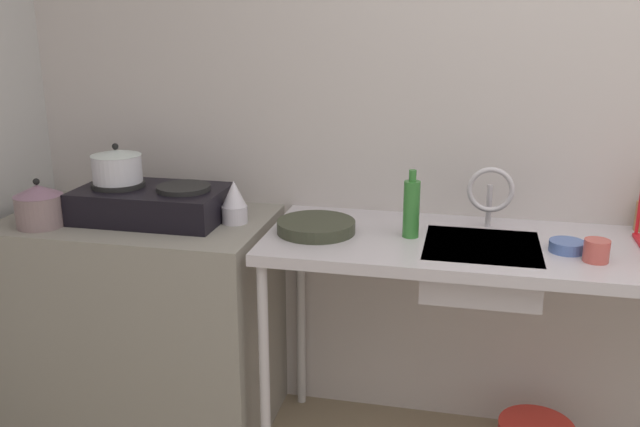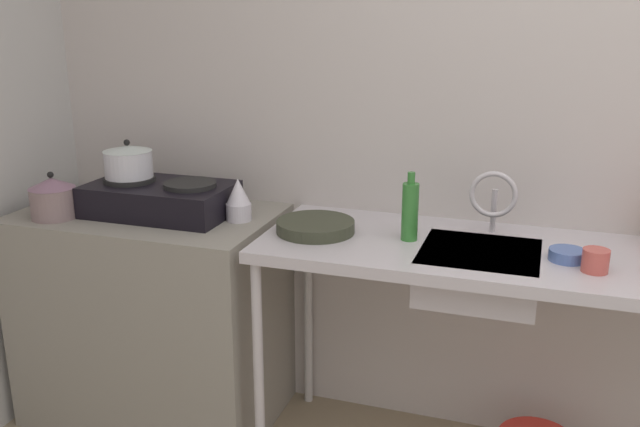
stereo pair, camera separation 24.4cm
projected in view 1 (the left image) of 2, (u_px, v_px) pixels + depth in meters
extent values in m
cube|color=gray|center=(145.00, 322.00, 2.73)|extent=(0.99, 0.60, 0.87)
cube|color=#BCB6BD|center=(510.00, 249.00, 2.33)|extent=(1.68, 0.60, 0.04)
cylinder|color=#BDB8BD|center=(264.00, 375.00, 2.38)|extent=(0.04, 0.04, 0.83)
cylinder|color=#BDBBBC|center=(301.00, 313.00, 2.86)|extent=(0.04, 0.04, 0.83)
cube|color=black|center=(152.00, 204.00, 2.58)|extent=(0.55, 0.32, 0.12)
cylinder|color=black|center=(118.00, 184.00, 2.58)|extent=(0.20, 0.20, 0.02)
cylinder|color=black|center=(184.00, 188.00, 2.53)|extent=(0.20, 0.20, 0.02)
cylinder|color=silver|center=(117.00, 168.00, 2.57)|extent=(0.18, 0.18, 0.10)
cone|color=silver|center=(116.00, 152.00, 2.55)|extent=(0.19, 0.19, 0.02)
sphere|color=black|center=(115.00, 146.00, 2.54)|extent=(0.02, 0.02, 0.02)
cylinder|color=slate|center=(40.00, 211.00, 2.49)|extent=(0.17, 0.17, 0.12)
cone|color=slate|center=(37.00, 190.00, 2.47)|extent=(0.17, 0.17, 0.04)
sphere|color=black|center=(36.00, 182.00, 2.46)|extent=(0.02, 0.02, 0.02)
cylinder|color=silver|center=(235.00, 214.00, 2.54)|extent=(0.09, 0.09, 0.06)
cone|color=silver|center=(234.00, 193.00, 2.52)|extent=(0.09, 0.09, 0.10)
cube|color=#BCB6BD|center=(481.00, 266.00, 2.33)|extent=(0.38, 0.37, 0.15)
cylinder|color=#BCB6BD|center=(489.00, 206.00, 2.48)|extent=(0.02, 0.02, 0.16)
torus|color=#BCB6BD|center=(491.00, 190.00, 2.39)|extent=(0.16, 0.02, 0.16)
cylinder|color=#323627|center=(316.00, 227.00, 2.43)|extent=(0.28, 0.28, 0.04)
cylinder|color=red|center=(640.00, 201.00, 2.35)|extent=(0.01, 0.01, 0.26)
cylinder|color=#BB4F47|center=(596.00, 251.00, 2.15)|extent=(0.08, 0.08, 0.07)
cylinder|color=#4C67AA|center=(567.00, 246.00, 2.24)|extent=(0.11, 0.11, 0.04)
cylinder|color=#30732E|center=(411.00, 209.00, 2.37)|extent=(0.06, 0.06, 0.20)
cylinder|color=#30732E|center=(413.00, 176.00, 2.33)|extent=(0.03, 0.03, 0.04)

